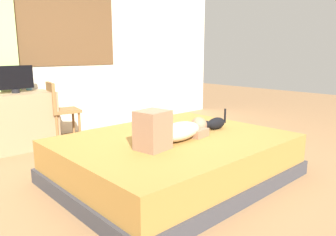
# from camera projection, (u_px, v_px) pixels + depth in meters

# --- Properties ---
(ground_plane) EXTENTS (16.00, 16.00, 0.00)m
(ground_plane) POSITION_uv_depth(u_px,v_px,m) (181.00, 177.00, 3.27)
(ground_plane) COLOR olive
(back_wall_with_window) EXTENTS (6.40, 0.14, 2.90)m
(back_wall_with_window) POSITION_uv_depth(u_px,v_px,m) (62.00, 39.00, 4.83)
(back_wall_with_window) COLOR beige
(back_wall_with_window) RESTS_ON ground
(bed) EXTENTS (2.22, 1.73, 0.43)m
(bed) POSITION_uv_depth(u_px,v_px,m) (174.00, 158.00, 3.20)
(bed) COLOR #38383D
(bed) RESTS_ON ground
(person_lying) EXTENTS (0.94, 0.38, 0.34)m
(person_lying) POSITION_uv_depth(u_px,v_px,m) (173.00, 130.00, 2.96)
(person_lying) COLOR #CCB299
(person_lying) RESTS_ON bed
(cat) EXTENTS (0.36, 0.12, 0.21)m
(cat) POSITION_uv_depth(u_px,v_px,m) (215.00, 123.00, 3.46)
(cat) COLOR black
(cat) RESTS_ON bed
(desk) EXTENTS (0.90, 0.56, 0.74)m
(desk) POSITION_uv_depth(u_px,v_px,m) (18.00, 121.00, 4.18)
(desk) COLOR #997A56
(desk) RESTS_ON ground
(tv_monitor) EXTENTS (0.48, 0.10, 0.35)m
(tv_monitor) POSITION_uv_depth(u_px,v_px,m) (14.00, 79.00, 4.08)
(tv_monitor) COLOR black
(tv_monitor) RESTS_ON desk
(cup) EXTENTS (0.08, 0.08, 0.09)m
(cup) POSITION_uv_depth(u_px,v_px,m) (29.00, 87.00, 4.43)
(cup) COLOR teal
(cup) RESTS_ON desk
(chair_by_desk) EXTENTS (0.44, 0.44, 0.86)m
(chair_by_desk) POSITION_uv_depth(u_px,v_px,m) (59.00, 108.00, 4.39)
(chair_by_desk) COLOR brown
(chair_by_desk) RESTS_ON ground
(curtain_left) EXTENTS (0.44, 0.06, 2.40)m
(curtain_left) POSITION_uv_depth(u_px,v_px,m) (0.00, 56.00, 4.18)
(curtain_left) COLOR #ADCC75
(curtain_left) RESTS_ON ground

